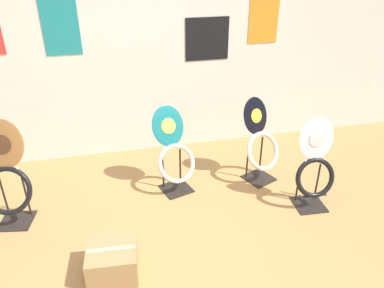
{
  "coord_description": "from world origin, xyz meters",
  "views": [
    {
      "loc": [
        -0.37,
        -1.74,
        2.23
      ],
      "look_at": [
        0.34,
        1.28,
        0.55
      ],
      "focal_mm": 35.0,
      "sensor_mm": 36.0,
      "label": 1
    }
  ],
  "objects_px": {
    "toilet_seat_display_white_plain": "(315,169)",
    "toilet_seat_display_woodgrain": "(7,179)",
    "storage_box": "(113,261)",
    "toilet_seat_display_jazz_black": "(260,143)",
    "toilet_seat_display_teal_sax": "(174,155)"
  },
  "relations": [
    {
      "from": "toilet_seat_display_white_plain",
      "to": "toilet_seat_display_woodgrain",
      "type": "relative_size",
      "value": 0.93
    },
    {
      "from": "toilet_seat_display_teal_sax",
      "to": "toilet_seat_display_jazz_black",
      "type": "bearing_deg",
      "value": -1.11
    },
    {
      "from": "toilet_seat_display_jazz_black",
      "to": "storage_box",
      "type": "relative_size",
      "value": 2.21
    },
    {
      "from": "toilet_seat_display_white_plain",
      "to": "storage_box",
      "type": "relative_size",
      "value": 2.23
    },
    {
      "from": "toilet_seat_display_woodgrain",
      "to": "toilet_seat_display_jazz_black",
      "type": "distance_m",
      "value": 2.39
    },
    {
      "from": "toilet_seat_display_white_plain",
      "to": "toilet_seat_display_jazz_black",
      "type": "height_order",
      "value": "toilet_seat_display_white_plain"
    },
    {
      "from": "toilet_seat_display_jazz_black",
      "to": "toilet_seat_display_teal_sax",
      "type": "bearing_deg",
      "value": 178.89
    },
    {
      "from": "storage_box",
      "to": "toilet_seat_display_woodgrain",
      "type": "bearing_deg",
      "value": 134.76
    },
    {
      "from": "toilet_seat_display_white_plain",
      "to": "storage_box",
      "type": "bearing_deg",
      "value": -167.12
    },
    {
      "from": "toilet_seat_display_woodgrain",
      "to": "toilet_seat_display_jazz_black",
      "type": "bearing_deg",
      "value": 3.64
    },
    {
      "from": "toilet_seat_display_white_plain",
      "to": "toilet_seat_display_teal_sax",
      "type": "height_order",
      "value": "toilet_seat_display_white_plain"
    },
    {
      "from": "toilet_seat_display_white_plain",
      "to": "toilet_seat_display_jazz_black",
      "type": "xyz_separation_m",
      "value": [
        -0.31,
        0.55,
        0.02
      ]
    },
    {
      "from": "toilet_seat_display_woodgrain",
      "to": "toilet_seat_display_teal_sax",
      "type": "xyz_separation_m",
      "value": [
        1.49,
        0.17,
        -0.06
      ]
    },
    {
      "from": "toilet_seat_display_teal_sax",
      "to": "toilet_seat_display_woodgrain",
      "type": "bearing_deg",
      "value": -173.52
    },
    {
      "from": "toilet_seat_display_white_plain",
      "to": "toilet_seat_display_jazz_black",
      "type": "relative_size",
      "value": 1.01
    }
  ]
}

